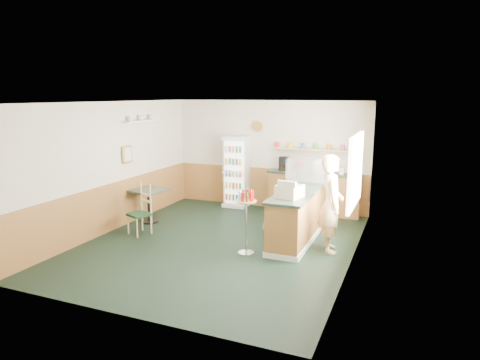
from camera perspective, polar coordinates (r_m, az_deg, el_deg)
The scene contains 13 objects.
ground at distance 8.42m, azimuth -2.73°, elevation -8.39°, with size 6.00×6.00×0.00m, color black.
room_envelope at distance 8.78m, azimuth -2.15°, elevation 2.72°, with size 5.04×6.02×2.72m.
service_counter at distance 8.82m, azimuth 8.24°, elevation -4.43°, with size 0.68×3.01×1.01m.
back_counter at distance 10.46m, azimuth 9.71°, elevation -1.48°, with size 2.24×0.42×1.69m.
drinks_fridge at distance 10.92m, azimuth -0.45°, elevation 1.13°, with size 0.60×0.52×1.81m.
display_case at distance 9.06m, azimuth 9.07°, elevation 1.15°, with size 0.88×0.46×0.50m.
cash_register at distance 7.75m, azimuth 6.63°, elevation -1.51°, with size 0.40×0.42×0.23m, color beige.
shopkeeper at distance 7.92m, azimuth 12.03°, elevation -3.10°, with size 0.60×0.43×1.80m, color tan.
condiment_stand at distance 7.65m, azimuth 0.82°, elevation -4.22°, with size 0.37×0.37×1.16m.
newspaper_rack at distance 8.91m, azimuth 6.03°, elevation -4.05°, with size 0.09×0.43×0.51m.
cafe_table at distance 9.80m, azimuth -12.05°, elevation -2.53°, with size 0.81×0.81×0.76m.
cafe_chair at distance 9.08m, azimuth -13.01°, elevation -3.57°, with size 0.51×0.52×1.05m.
dog_doorstop at distance 8.99m, azimuth 3.64°, elevation -6.31°, with size 0.21×0.27×0.25m.
Camera 1 is at (3.37, -7.17, 2.84)m, focal length 32.00 mm.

